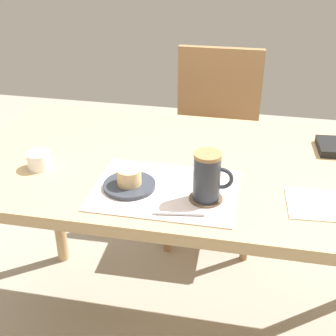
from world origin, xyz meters
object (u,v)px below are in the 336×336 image
object	(u,v)px
wooden_chair	(215,138)
pastry	(129,176)
pastry_plate	(130,185)
coffee_mug	(208,176)
dining_table	(195,185)
sugar_bowl	(39,160)

from	to	relation	value
wooden_chair	pastry	xyz separation A→B (m)	(-0.15, -0.89, 0.29)
wooden_chair	pastry_plate	size ratio (longest dim) A/B	6.00
coffee_mug	wooden_chair	bearing A→B (deg)	94.23
wooden_chair	pastry_plate	distance (m)	0.94
dining_table	pastry_plate	size ratio (longest dim) A/B	9.55
wooden_chair	coffee_mug	world-z (taller)	coffee_mug
pastry_plate	pastry	bearing A→B (deg)	0.00
pastry	coffee_mug	bearing A→B (deg)	-4.81
pastry_plate	pastry	size ratio (longest dim) A/B	2.14
dining_table	pastry	world-z (taller)	pastry
wooden_chair	pastry	distance (m)	0.95
pastry	sugar_bowl	distance (m)	0.30
pastry_plate	sugar_bowl	bearing A→B (deg)	168.53
wooden_chair	coffee_mug	size ratio (longest dim) A/B	6.56
pastry	dining_table	bearing A→B (deg)	48.79
dining_table	coffee_mug	xyz separation A→B (m)	(0.06, -0.20, 0.15)
wooden_chair	sugar_bowl	bearing A→B (deg)	60.77
dining_table	pastry_plate	bearing A→B (deg)	-131.21
pastry	pastry_plate	bearing A→B (deg)	0.00
coffee_mug	pastry_plate	bearing A→B (deg)	175.19
dining_table	pastry	distance (m)	0.27
dining_table	pastry	xyz separation A→B (m)	(-0.16, -0.18, 0.12)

